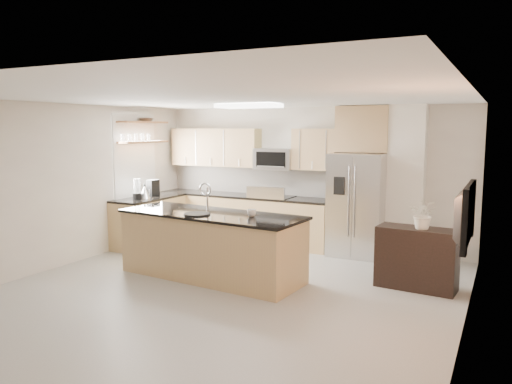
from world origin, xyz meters
The scene contains 26 objects.
floor centered at (0.00, 0.00, 0.00)m, with size 6.50×6.50×0.00m, color #A3A29B.
ceiling centered at (0.00, 0.00, 2.60)m, with size 6.00×6.50×0.02m, color silver.
wall_back centered at (0.00, 3.25, 1.30)m, with size 6.00×0.02×2.60m, color beige.
wall_left centered at (-3.00, 0.00, 1.30)m, with size 0.02×6.50×2.60m, color beige.
wall_right centered at (3.00, 0.00, 1.30)m, with size 0.02×6.50×2.60m, color beige.
back_counter centered at (-1.23, 2.93, 0.47)m, with size 3.55×0.66×1.44m.
left_counter centered at (-2.67, 1.85, 0.46)m, with size 0.66×1.50×0.92m.
range centered at (-0.60, 2.92, 0.47)m, with size 0.76×0.64×1.14m.
upper_cabinets centered at (-1.30, 3.09, 1.83)m, with size 3.50×0.33×0.75m.
microwave centered at (-0.60, 3.04, 1.63)m, with size 0.76×0.40×0.40m.
refrigerator centered at (1.06, 2.87, 0.89)m, with size 0.92×0.78×1.78m.
partition_column centered at (1.82, 3.10, 1.30)m, with size 0.60×0.30×2.60m, color white.
window centered at (-2.98, 1.85, 1.65)m, with size 0.04×1.15×1.65m.
shelf_lower centered at (-2.85, 1.95, 1.95)m, with size 0.30×1.20×0.04m, color olive.
shelf_upper centered at (-2.85, 1.95, 2.32)m, with size 0.30×1.20×0.04m, color olive.
ceiling_fixture centered at (-0.40, 1.60, 2.56)m, with size 1.00×0.50×0.06m, color white.
island centered at (-0.51, 0.62, 0.49)m, with size 2.89×1.25×1.39m.
credenza centered at (2.29, 1.45, 0.43)m, with size 1.07×0.45×0.85m, color black.
cup centered at (0.16, 0.62, 1.02)m, with size 0.13×0.13×0.11m, color white.
platter centered at (-0.61, 0.39, 0.98)m, with size 0.39×0.39×0.02m, color black.
blender centered at (-2.67, 1.54, 1.08)m, with size 0.16×0.16×0.37m.
kettle centered at (-2.62, 1.69, 1.04)m, with size 0.21×0.21×0.27m.
coffee_maker centered at (-2.69, 2.01, 1.07)m, with size 0.20×0.23×0.31m.
bowl centered at (-2.85, 2.07, 2.38)m, with size 0.36×0.36×0.09m, color #BCBCBE.
flower_vase centered at (2.37, 1.40, 1.16)m, with size 0.55×0.47×0.61m, color silver.
television centered at (2.91, -0.20, 1.35)m, with size 1.08×0.14×0.62m, color black.
Camera 1 is at (3.34, -5.53, 2.21)m, focal length 35.00 mm.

